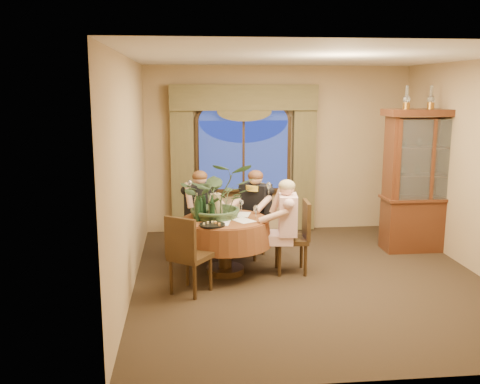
{
  "coord_description": "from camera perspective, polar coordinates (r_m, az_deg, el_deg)",
  "views": [
    {
      "loc": [
        -1.58,
        -6.49,
        2.44
      ],
      "look_at": [
        -0.88,
        0.32,
        1.1
      ],
      "focal_mm": 40.0,
      "sensor_mm": 36.0,
      "label": 1
    }
  ],
  "objects": [
    {
      "name": "oil_lamp_left",
      "position": [
        8.21,
        17.36,
        9.62
      ],
      "size": [
        0.11,
        0.11,
        0.34
      ],
      "primitive_type": null,
      "color": "#A5722D",
      "rests_on": "china_cabinet"
    },
    {
      "name": "person_pink",
      "position": [
        7.06,
        5.1,
        -3.75
      ],
      "size": [
        0.47,
        0.51,
        1.28
      ],
      "primitive_type": null,
      "rotation": [
        0.0,
        0.0,
        1.44
      ],
      "color": "beige",
      "rests_on": "floor"
    },
    {
      "name": "window",
      "position": [
        9.04,
        0.37,
        3.84
      ],
      "size": [
        1.62,
        0.1,
        1.32
      ],
      "primitive_type": null,
      "color": "navy",
      "rests_on": "wall_back"
    },
    {
      "name": "wine_bottle_0",
      "position": [
        7.02,
        -3.12,
        -1.47
      ],
      "size": [
        0.07,
        0.07,
        0.33
      ],
      "primitive_type": "cylinder",
      "color": "tan",
      "rests_on": "dining_table"
    },
    {
      "name": "china_cabinet",
      "position": [
        8.47,
        19.18,
        1.13
      ],
      "size": [
        1.32,
        0.52,
        2.13
      ],
      "primitive_type": "cube",
      "color": "#3E1B0D",
      "rests_on": "floor"
    },
    {
      "name": "cheese_platter",
      "position": [
        6.66,
        -2.98,
        -3.53
      ],
      "size": [
        0.32,
        0.32,
        0.02
      ],
      "primitive_type": "cylinder",
      "color": "black",
      "rests_on": "dining_table"
    },
    {
      "name": "olive_bowl",
      "position": [
        6.98,
        -1.02,
        -2.73
      ],
      "size": [
        0.14,
        0.14,
        0.04
      ],
      "primitive_type": "imported",
      "color": "#455229",
      "rests_on": "dining_table"
    },
    {
      "name": "chair_front_left",
      "position": [
        6.46,
        -5.3,
        -6.62
      ],
      "size": [
        0.59,
        0.59,
        0.96
      ],
      "primitive_type": "cube",
      "rotation": [
        0.0,
        0.0,
        -0.62
      ],
      "color": "black",
      "rests_on": "floor"
    },
    {
      "name": "centerpiece_plant",
      "position": [
        7.01,
        -2.34,
        2.39
      ],
      "size": [
        1.0,
        1.11,
        0.86
      ],
      "primitive_type": "imported",
      "color": "#364F30",
      "rests_on": "dining_table"
    },
    {
      "name": "dining_table",
      "position": [
        7.13,
        -1.61,
        -5.76
      ],
      "size": [
        1.42,
        1.42,
        0.75
      ],
      "primitive_type": "cylinder",
      "rotation": [
        0.0,
        0.0,
        0.16
      ],
      "color": "maroon",
      "rests_on": "floor"
    },
    {
      "name": "tasting_paper_2",
      "position": [
        6.79,
        -2.01,
        -3.29
      ],
      "size": [
        0.27,
        0.34,
        0.0
      ],
      "primitive_type": "cube",
      "rotation": [
        0.0,
        0.0,
        -0.2
      ],
      "color": "white",
      "rests_on": "dining_table"
    },
    {
      "name": "floor",
      "position": [
        7.11,
        7.41,
        -9.09
      ],
      "size": [
        5.0,
        5.0,
        0.0
      ],
      "primitive_type": "plane",
      "color": "black",
      "rests_on": "ground"
    },
    {
      "name": "swag_valance",
      "position": [
        8.89,
        0.44,
        10.05
      ],
      "size": [
        2.45,
        0.16,
        0.42
      ],
      "primitive_type": null,
      "color": "brown",
      "rests_on": "wall_back"
    },
    {
      "name": "ceiling",
      "position": [
        6.69,
        8.02,
        14.07
      ],
      "size": [
        5.0,
        5.0,
        0.0
      ],
      "primitive_type": "plane",
      "rotation": [
        3.14,
        0.0,
        0.0
      ],
      "color": "white",
      "rests_on": "wall_back"
    },
    {
      "name": "wine_bottle_1",
      "position": [
        6.9,
        -2.99,
        -1.7
      ],
      "size": [
        0.07,
        0.07,
        0.33
      ],
      "primitive_type": "cylinder",
      "color": "black",
      "rests_on": "dining_table"
    },
    {
      "name": "wine_glass_person_scarf",
      "position": [
        7.34,
        0.14,
        -1.51
      ],
      "size": [
        0.07,
        0.07,
        0.18
      ],
      "primitive_type": null,
      "color": "silver",
      "rests_on": "dining_table"
    },
    {
      "name": "wine_bottle_3",
      "position": [
        6.93,
        -4.27,
        -1.65
      ],
      "size": [
        0.07,
        0.07,
        0.33
      ],
      "primitive_type": "cylinder",
      "color": "black",
      "rests_on": "dining_table"
    },
    {
      "name": "oil_lamp_right",
      "position": [
        8.53,
        21.99,
        9.36
      ],
      "size": [
        0.11,
        0.11,
        0.34
      ],
      "primitive_type": null,
      "color": "#A5722D",
      "rests_on": "china_cabinet"
    },
    {
      "name": "drapery_left",
      "position": [
        8.96,
        -6.17,
        2.93
      ],
      "size": [
        0.38,
        0.14,
        2.32
      ],
      "primitive_type": "cube",
      "color": "brown",
      "rests_on": "floor"
    },
    {
      "name": "arched_transom",
      "position": [
        8.98,
        0.38,
        8.78
      ],
      "size": [
        1.6,
        0.06,
        0.44
      ],
      "primitive_type": null,
      "color": "navy",
      "rests_on": "wall_back"
    },
    {
      "name": "tasting_paper_1",
      "position": [
        7.22,
        0.18,
        -2.42
      ],
      "size": [
        0.28,
        0.34,
        0.0
      ],
      "primitive_type": "cube",
      "rotation": [
        0.0,
        0.0,
        -0.25
      ],
      "color": "white",
      "rests_on": "dining_table"
    },
    {
      "name": "tasting_paper_0",
      "position": [
        6.91,
        0.32,
        -3.04
      ],
      "size": [
        0.33,
        0.37,
        0.0
      ],
      "primitive_type": "cube",
      "rotation": [
        0.0,
        0.0,
        0.54
      ],
      "color": "white",
      "rests_on": "dining_table"
    },
    {
      "name": "wine_bottle_4",
      "position": [
        7.06,
        -4.63,
        -1.43
      ],
      "size": [
        0.07,
        0.07,
        0.33
      ],
      "primitive_type": "cylinder",
      "color": "tan",
      "rests_on": "dining_table"
    },
    {
      "name": "wine_bottle_5",
      "position": [
        7.12,
        -3.92,
        -1.31
      ],
      "size": [
        0.07,
        0.07,
        0.33
      ],
      "primitive_type": "cylinder",
      "color": "black",
      "rests_on": "dining_table"
    },
    {
      "name": "chair_back",
      "position": [
        7.81,
        -3.61,
        -3.46
      ],
      "size": [
        0.52,
        0.52,
        0.96
      ],
      "primitive_type": "cube",
      "rotation": [
        0.0,
        0.0,
        -2.86
      ],
      "color": "black",
      "rests_on": "floor"
    },
    {
      "name": "oil_lamp_center",
      "position": [
        8.36,
        19.72,
        9.49
      ],
      "size": [
        0.11,
        0.11,
        0.34
      ],
      "primitive_type": null,
      "color": "#A5722D",
      "rests_on": "china_cabinet"
    },
    {
      "name": "drapery_right",
      "position": [
        9.18,
        6.82,
        3.11
      ],
      "size": [
        0.38,
        0.14,
        2.32
      ],
      "primitive_type": "cube",
      "color": "brown",
      "rests_on": "floor"
    },
    {
      "name": "wine_glass_person_pink",
      "position": [
        7.0,
        1.69,
        -2.14
      ],
      "size": [
        0.07,
        0.07,
        0.18
      ],
      "primitive_type": null,
      "color": "silver",
      "rests_on": "dining_table"
    },
    {
      "name": "wine_glass_person_back",
      "position": [
        7.36,
        -3.01,
        -1.48
      ],
      "size": [
        0.07,
        0.07,
        0.18
      ],
      "primitive_type": null,
      "color": "silver",
      "rests_on": "dining_table"
    },
    {
      "name": "person_scarf",
      "position": [
        7.71,
        1.71,
        -2.37
      ],
      "size": [
        0.63,
        0.62,
        1.29
      ],
      "primitive_type": null,
      "rotation": [
        0.0,
        0.0,
        -3.81
      ],
      "color": "black",
      "rests_on": "floor"
    },
    {
      "name": "person_back",
      "position": [
        7.79,
        -4.31,
        -2.31
      ],
      "size": [
        0.58,
        0.56,
        1.28
      ],
      "primitive_type": null,
      "rotation": [
        0.0,
        0.0,
        -2.76
      ],
      "color": "black",
      "rests_on": "floor"
    },
    {
      "name": "wall_back",
      "position": [
        9.18,
        4.06,
        4.55
      ],
      "size": [
        4.5,
        0.0,
        4.5
      ],
      "primitive_type": "plane",
      "rotation": [
        1.57,
        0.0,
        0.0
      ],
      "color": "#9B7E55",
      "rests_on": "ground"
    },
    {
      "name": "wine_bottle_2",
      "position": [
        6.87,
        -4.59,
        -1.78
      ],
      "size": [
        0.07,
        0.07,
        0.33
      ],
      "primitive_type": "cylinder",
      "color": "black",
      "rests_on": "dining_table"
    },
    {
      "name": "stoneware_vase",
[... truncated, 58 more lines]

